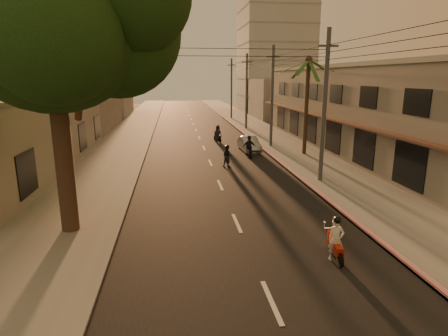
{
  "coord_description": "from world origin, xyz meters",
  "views": [
    {
      "loc": [
        -2.61,
        -13.24,
        6.29
      ],
      "look_at": [
        -0.13,
        5.32,
        1.72
      ],
      "focal_mm": 30.0,
      "sensor_mm": 36.0,
      "label": 1
    }
  ],
  "objects_px": {
    "palm_tree": "(308,66)",
    "scooter_red": "(336,241)",
    "scooter_mid_b": "(249,148)",
    "broadleaf_tree": "(61,16)",
    "parked_car": "(249,144)",
    "scooter_far_a": "(218,134)",
    "scooter_mid_a": "(227,157)"
  },
  "relations": [
    {
      "from": "scooter_red",
      "to": "scooter_mid_b",
      "type": "relative_size",
      "value": 0.93
    },
    {
      "from": "parked_car",
      "to": "scooter_mid_a",
      "type": "bearing_deg",
      "value": -118.75
    },
    {
      "from": "palm_tree",
      "to": "broadleaf_tree",
      "type": "bearing_deg",
      "value": -136.52
    },
    {
      "from": "scooter_mid_a",
      "to": "scooter_far_a",
      "type": "distance_m",
      "value": 10.55
    },
    {
      "from": "parked_car",
      "to": "scooter_mid_b",
      "type": "bearing_deg",
      "value": -104.07
    },
    {
      "from": "scooter_mid_a",
      "to": "scooter_far_a",
      "type": "height_order",
      "value": "scooter_far_a"
    },
    {
      "from": "scooter_red",
      "to": "scooter_far_a",
      "type": "distance_m",
      "value": 25.07
    },
    {
      "from": "scooter_red",
      "to": "scooter_mid_b",
      "type": "distance_m",
      "value": 17.42
    },
    {
      "from": "scooter_red",
      "to": "palm_tree",
      "type": "bearing_deg",
      "value": 78.34
    },
    {
      "from": "broadleaf_tree",
      "to": "scooter_mid_b",
      "type": "relative_size",
      "value": 6.7
    },
    {
      "from": "scooter_red",
      "to": "scooter_far_a",
      "type": "bearing_deg",
      "value": 97.22
    },
    {
      "from": "parked_car",
      "to": "palm_tree",
      "type": "bearing_deg",
      "value": -30.09
    },
    {
      "from": "scooter_far_a",
      "to": "parked_car",
      "type": "bearing_deg",
      "value": -84.03
    },
    {
      "from": "scooter_far_a",
      "to": "scooter_mid_b",
      "type": "bearing_deg",
      "value": -94.83
    },
    {
      "from": "palm_tree",
      "to": "scooter_red",
      "type": "bearing_deg",
      "value": -106.12
    },
    {
      "from": "scooter_red",
      "to": "scooter_mid_b",
      "type": "height_order",
      "value": "scooter_mid_b"
    },
    {
      "from": "scooter_mid_a",
      "to": "broadleaf_tree",
      "type": "bearing_deg",
      "value": -120.95
    },
    {
      "from": "scooter_mid_a",
      "to": "scooter_far_a",
      "type": "xyz_separation_m",
      "value": [
        0.54,
        10.53,
        0.06
      ]
    },
    {
      "from": "scooter_far_a",
      "to": "palm_tree",
      "type": "bearing_deg",
      "value": -65.71
    },
    {
      "from": "broadleaf_tree",
      "to": "scooter_red",
      "type": "relative_size",
      "value": 7.24
    },
    {
      "from": "scooter_red",
      "to": "scooter_mid_a",
      "type": "height_order",
      "value": "scooter_red"
    },
    {
      "from": "broadleaf_tree",
      "to": "parked_car",
      "type": "xyz_separation_m",
      "value": [
        10.4,
        16.04,
        -7.84
      ]
    },
    {
      "from": "parked_car",
      "to": "broadleaf_tree",
      "type": "bearing_deg",
      "value": -125.61
    },
    {
      "from": "scooter_red",
      "to": "scooter_far_a",
      "type": "xyz_separation_m",
      "value": [
        -1.21,
        25.04,
        0.05
      ]
    },
    {
      "from": "scooter_far_a",
      "to": "parked_car",
      "type": "distance_m",
      "value": 5.51
    },
    {
      "from": "scooter_mid_a",
      "to": "parked_car",
      "type": "xyz_separation_m",
      "value": [
        2.67,
        5.46,
        -0.08
      ]
    },
    {
      "from": "broadleaf_tree",
      "to": "scooter_red",
      "type": "distance_m",
      "value": 12.86
    },
    {
      "from": "broadleaf_tree",
      "to": "scooter_red",
      "type": "xyz_separation_m",
      "value": [
        9.47,
        -3.92,
        -7.76
      ]
    },
    {
      "from": "broadleaf_tree",
      "to": "scooter_mid_b",
      "type": "distance_m",
      "value": 18.41
    },
    {
      "from": "palm_tree",
      "to": "scooter_red",
      "type": "xyz_separation_m",
      "value": [
        -5.14,
        -17.78,
        -6.43
      ]
    },
    {
      "from": "broadleaf_tree",
      "to": "parked_car",
      "type": "relative_size",
      "value": 3.09
    },
    {
      "from": "scooter_mid_b",
      "to": "broadleaf_tree",
      "type": "bearing_deg",
      "value": -126.1
    }
  ]
}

